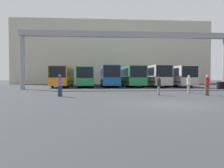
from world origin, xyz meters
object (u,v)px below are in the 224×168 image
Objects in this scene: bus_slot_4 at (154,75)px; pedestrian_mid_right at (189,84)px; pedestrian_near_center at (207,85)px; tire_stack at (221,85)px; pedestrian_near_right at (159,85)px; bus_slot_3 at (132,75)px; bus_slot_0 at (63,75)px; bus_slot_5 at (176,75)px; bus_slot_2 at (109,75)px; bus_slot_1 at (87,76)px; pedestrian_far_center at (60,85)px.

pedestrian_mid_right is at bearing -93.52° from bus_slot_4.
tire_stack is (6.82, 9.39, -0.42)m from pedestrian_near_center.
pedestrian_mid_right reaches higher than pedestrian_near_right.
pedestrian_near_right is (-4.43, -17.45, -1.07)m from bus_slot_4.
bus_slot_3 is 6.94× the size of pedestrian_near_right.
bus_slot_5 is (18.49, 0.13, 0.04)m from bus_slot_0.
bus_slot_2 reaches higher than bus_slot_3.
bus_slot_2 reaches higher than bus_slot_1.
bus_slot_5 is 7.03× the size of pedestrian_near_right.
pedestrian_near_center is at bearing -60.13° from bus_slot_1.
bus_slot_3 is at bearing -60.32° from pedestrian_near_center.
bus_slot_4 reaches higher than bus_slot_2.
bus_slot_5 reaches higher than pedestrian_near_right.
pedestrian_far_center is (-11.52, -2.45, 0.02)m from pedestrian_mid_right.
bus_slot_5 is at bearing 47.34° from pedestrian_far_center.
pedestrian_far_center is 12.02m from pedestrian_near_center.
pedestrian_near_center is at bearing -0.62° from pedestrian_far_center.
bus_slot_5 is 6.52× the size of pedestrian_near_center.
tire_stack is at bearing -106.62° from pedestrian_near_center.
pedestrian_mid_right is (3.48, 2.07, 0.07)m from pedestrian_near_right.
bus_slot_4 is 6.22× the size of pedestrian_far_center.
bus_slot_5 is 9.08m from tire_stack.
bus_slot_2 is at bearing -50.19° from pedestrian_near_center.
bus_slot_3 is (11.09, 0.06, 0.04)m from bus_slot_0.
bus_slot_5 is 16.23m from pedestrian_mid_right.
pedestrian_mid_right is at bearing -106.65° from bus_slot_5.
bus_slot_5 is at bearing 107.35° from tire_stack.
bus_slot_2 is 11.11m from bus_slot_5.
bus_slot_5 is (7.39, 0.07, 0.01)m from bus_slot_3.
bus_slot_2 reaches higher than bus_slot_5.
bus_slot_2 is at bearing 39.87° from pedestrian_near_right.
pedestrian_far_center is (-1.37, -18.56, -0.82)m from bus_slot_1.
bus_slot_5 is at bearing -3.57° from bus_slot_2.
bus_slot_0 is 6.23× the size of pedestrian_far_center.
pedestrian_far_center is at bearing 19.44° from pedestrian_near_center.
bus_slot_3 is at bearing 10.76° from pedestrian_mid_right.
pedestrian_far_center is at bearing -94.23° from bus_slot_1.
pedestrian_near_center is at bearing -167.62° from pedestrian_mid_right.
bus_slot_3 is 15.73m from pedestrian_mid_right.
bus_slot_3 is at bearing 0.31° from bus_slot_0.
tire_stack is at bearing -40.17° from bus_slot_3.
pedestrian_near_center is (3.26, -17.89, -0.94)m from bus_slot_3.
pedestrian_near_center is (6.95, -18.65, -0.97)m from bus_slot_2.
bus_slot_0 reaches higher than tire_stack.
bus_slot_2 is at bearing 1.58° from bus_slot_1.
bus_slot_3 is at bearing 28.27° from pedestrian_near_right.
bus_slot_3 reaches higher than bus_slot_1.
bus_slot_0 is at bearing -179.60° from bus_slot_5.
bus_slot_0 is at bearing 61.34° from pedestrian_near_right.
bus_slot_2 is 19.37m from pedestrian_far_center.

